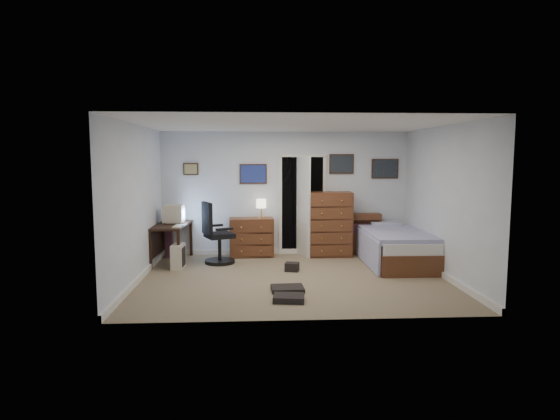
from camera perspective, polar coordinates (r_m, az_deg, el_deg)
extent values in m
cube|color=#83745A|center=(7.79, 1.59, -8.38)|extent=(5.00, 4.00, 0.02)
cube|color=black|center=(9.08, -13.09, -1.81)|extent=(0.65, 1.29, 0.04)
cube|color=black|center=(8.64, -15.54, -4.74)|extent=(0.05, 0.05, 0.69)
cube|color=black|center=(8.52, -12.27, -4.80)|extent=(0.05, 0.05, 0.69)
cube|color=black|center=(9.76, -13.70, -3.42)|extent=(0.05, 0.05, 0.69)
cube|color=black|center=(9.66, -10.79, -3.46)|extent=(0.05, 0.05, 0.69)
cube|color=black|center=(9.20, -14.69, -3.77)|extent=(0.09, 1.16, 0.48)
cube|color=beige|center=(9.20, -12.84, -0.43)|extent=(0.39, 0.37, 0.33)
cube|color=#8CB2F2|center=(9.16, -11.69, -0.43)|extent=(0.02, 0.27, 0.21)
cube|color=beige|center=(9.22, -12.81, -1.50)|extent=(0.25, 0.25, 0.02)
cube|color=beige|center=(8.71, -12.32, -1.94)|extent=(0.17, 0.39, 0.02)
cube|color=beige|center=(8.60, -12.32, -5.56)|extent=(0.21, 0.42, 0.43)
cube|color=black|center=(8.58, -11.66, -5.57)|extent=(0.02, 0.29, 0.34)
cylinder|color=black|center=(8.93, -7.34, -6.23)|extent=(0.75, 0.75, 0.06)
cylinder|color=black|center=(8.88, -7.36, -4.73)|extent=(0.09, 0.09, 0.43)
cube|color=black|center=(8.84, -7.39, -3.07)|extent=(0.63, 0.63, 0.09)
cube|color=black|center=(8.71, -8.89, -1.01)|extent=(0.24, 0.42, 0.60)
cube|color=black|center=(8.57, -6.79, -2.33)|extent=(0.32, 0.19, 0.04)
cube|color=black|center=(9.05, -7.98, -1.88)|extent=(0.32, 0.19, 0.04)
cube|color=maroon|center=(9.52, -13.36, -3.60)|extent=(0.14, 0.14, 0.71)
cube|color=brown|center=(9.42, -3.51, -3.33)|extent=(0.90, 0.49, 0.78)
cylinder|color=gold|center=(9.36, -2.30, -0.92)|extent=(0.12, 0.12, 0.02)
cylinder|color=gold|center=(9.34, -2.31, -0.21)|extent=(0.02, 0.02, 0.23)
cylinder|color=beige|center=(9.33, -2.31, 0.79)|extent=(0.21, 0.21, 0.17)
cube|color=black|center=(9.90, 2.54, 0.73)|extent=(0.90, 0.60, 2.00)
cube|color=white|center=(9.54, 0.05, 0.52)|extent=(0.06, 0.05, 2.00)
cube|color=white|center=(9.63, 5.40, 0.55)|extent=(0.06, 0.05, 2.00)
cube|color=white|center=(9.52, 2.77, 6.65)|extent=(0.96, 0.05, 0.06)
cube|color=white|center=(9.46, 2.54, 0.47)|extent=(0.31, 0.77, 2.00)
sphere|color=gold|center=(9.35, 4.52, 0.38)|extent=(0.06, 0.06, 0.06)
cube|color=brown|center=(9.47, 6.04, -1.71)|extent=(0.89, 0.54, 1.29)
cube|color=brown|center=(9.74, 9.44, -2.88)|extent=(0.95, 0.28, 0.84)
cube|color=black|center=(9.65, 9.52, -2.02)|extent=(0.86, 0.14, 0.28)
cube|color=maroon|center=(9.65, 9.52, -2.24)|extent=(0.75, 0.15, 0.21)
cube|color=brown|center=(9.03, 13.89, -5.24)|extent=(1.07, 2.11, 0.37)
cube|color=white|center=(8.98, 13.94, -3.51)|extent=(1.03, 2.07, 0.19)
cube|color=#5C5DAB|center=(8.86, 14.15, -2.89)|extent=(1.13, 1.79, 0.10)
cube|color=#5C5DAB|center=(8.77, 10.61, -4.78)|extent=(0.07, 1.78, 0.57)
cube|color=#717AB5|center=(9.70, 12.67, -1.81)|extent=(0.58, 0.41, 0.14)
cube|color=#331E11|center=(9.57, -10.82, 4.93)|extent=(0.30, 0.03, 0.24)
cube|color=olive|center=(9.56, -10.83, 4.93)|extent=(0.25, 0.01, 0.19)
cube|color=#331E11|center=(9.49, -3.28, 4.42)|extent=(0.55, 0.03, 0.40)
cube|color=#0C1059|center=(9.47, -3.28, 4.41)|extent=(0.50, 0.01, 0.35)
cube|color=#331E11|center=(9.65, 7.51, 5.59)|extent=(0.50, 0.03, 0.40)
cube|color=black|center=(9.63, 7.53, 5.59)|extent=(0.45, 0.01, 0.35)
cube|color=#331E11|center=(9.86, 12.67, 4.93)|extent=(0.55, 0.03, 0.40)
cube|color=black|center=(9.84, 12.70, 4.92)|extent=(0.50, 0.01, 0.35)
cube|color=black|center=(7.07, 0.91, -9.56)|extent=(0.50, 0.40, 0.06)
cube|color=black|center=(6.58, 1.09, -10.69)|extent=(0.46, 0.37, 0.09)
cube|color=black|center=(8.24, 1.47, -6.94)|extent=(0.28, 0.25, 0.15)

